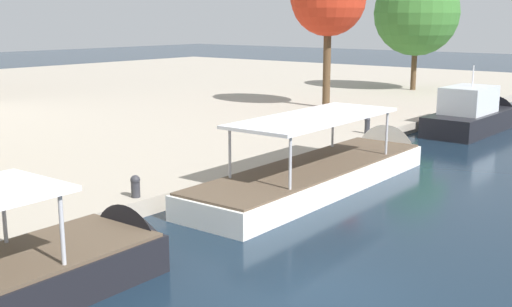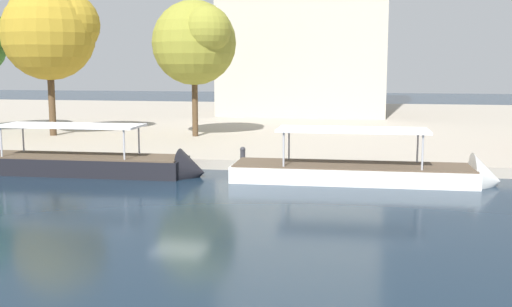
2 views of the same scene
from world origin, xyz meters
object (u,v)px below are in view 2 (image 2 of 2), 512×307
object	(u,v)px
tour_boat_1	(89,167)
tree_0	(196,42)
tour_boat_2	(375,175)
tree_1	(51,29)
mooring_bollard_2	(243,153)

from	to	relation	value
tour_boat_1	tree_0	size ratio (longest dim) A/B	1.37
tour_boat_2	tree_0	distance (m)	20.61
tour_boat_1	tree_0	bearing A→B (deg)	79.45
tree_0	tree_1	size ratio (longest dim) A/B	0.90
tour_boat_1	mooring_bollard_2	world-z (taller)	tour_boat_1
tour_boat_1	mooring_bollard_2	bearing A→B (deg)	19.41
tree_1	tree_0	bearing A→B (deg)	7.79
mooring_bollard_2	tree_1	xyz separation A→B (m)	(-16.97, 9.54, 7.79)
tree_0	tour_boat_2	bearing A→B (deg)	-45.79
tour_boat_2	tree_1	world-z (taller)	tree_1
mooring_bollard_2	tour_boat_2	bearing A→B (deg)	-19.83
tour_boat_1	tree_0	world-z (taller)	tree_0
tour_boat_2	mooring_bollard_2	bearing A→B (deg)	159.00
mooring_bollard_2	tree_0	distance (m)	14.23
tour_boat_1	tour_boat_2	size ratio (longest dim) A/B	1.03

